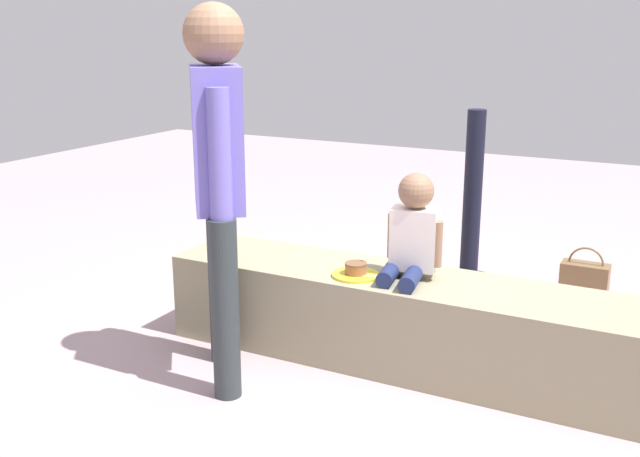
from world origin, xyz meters
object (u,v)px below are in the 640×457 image
object	(u,v)px
child_seated	(412,233)
adult_standing	(218,163)
party_cup_red	(632,339)
cake_plate	(356,272)
handbag_black_leather	(431,305)
cake_box_white	(314,287)
handbag_brown_canvas	(584,283)
gift_bag	(410,265)
water_bottle_far_side	(572,341)
water_bottle_near_gift	(591,331)

from	to	relation	value
child_seated	adult_standing	world-z (taller)	adult_standing
party_cup_red	cake_plate	bearing A→B (deg)	-146.86
adult_standing	handbag_black_leather	xyz separation A→B (m)	(0.62, 1.03, -0.89)
cake_box_white	handbag_brown_canvas	xyz separation A→B (m)	(1.39, 0.65, 0.05)
child_seated	handbag_brown_canvas	world-z (taller)	child_seated
gift_bag	handbag_brown_canvas	bearing A→B (deg)	16.03
child_seated	handbag_black_leather	distance (m)	0.75
water_bottle_far_side	cake_box_white	size ratio (longest dim) A/B	0.71
party_cup_red	handbag_black_leather	bearing A→B (deg)	-172.32
cake_plate	water_bottle_near_gift	distance (m)	1.21
gift_bag	handbag_black_leather	bearing A→B (deg)	-55.15
child_seated	water_bottle_near_gift	size ratio (longest dim) A/B	2.12
gift_bag	cake_box_white	bearing A→B (deg)	-139.44
water_bottle_near_gift	cake_box_white	bearing A→B (deg)	179.96
adult_standing	water_bottle_far_side	xyz separation A→B (m)	(1.36, 0.92, -0.90)
gift_bag	water_bottle_near_gift	bearing A→B (deg)	-19.13
adult_standing	handbag_black_leather	size ratio (longest dim) A/B	5.43
child_seated	adult_standing	xyz separation A→B (m)	(-0.69, -0.51, 0.35)
water_bottle_near_gift	adult_standing	bearing A→B (deg)	-143.71
party_cup_red	handbag_brown_canvas	world-z (taller)	handbag_brown_canvas
child_seated	handbag_brown_canvas	size ratio (longest dim) A/B	1.43
cake_plate	handbag_brown_canvas	distance (m)	1.57
cake_box_white	handbag_brown_canvas	size ratio (longest dim) A/B	0.83
handbag_black_leather	water_bottle_near_gift	bearing A→B (deg)	1.30
cake_plate	water_bottle_near_gift	world-z (taller)	cake_plate
adult_standing	water_bottle_near_gift	xyz separation A→B (m)	(1.43, 1.05, -0.88)
gift_bag	water_bottle_far_side	size ratio (longest dim) A/B	1.92
water_bottle_far_side	cake_box_white	distance (m)	1.47
cake_box_white	handbag_black_leather	world-z (taller)	handbag_black_leather
cake_box_white	handbag_black_leather	bearing A→B (deg)	-1.57
adult_standing	handbag_brown_canvas	size ratio (longest dim) A/B	4.83
gift_bag	handbag_black_leather	size ratio (longest dim) A/B	1.26
child_seated	water_bottle_near_gift	bearing A→B (deg)	35.85
child_seated	party_cup_red	distance (m)	1.27
cake_plate	gift_bag	xyz separation A→B (m)	(-0.12, 1.02, -0.28)
cake_plate	handbag_black_leather	size ratio (longest dim) A/B	0.75
water_bottle_near_gift	water_bottle_far_side	size ratio (longest dim) A/B	1.15
cake_plate	cake_box_white	world-z (taller)	cake_plate
cake_box_white	handbag_black_leather	size ratio (longest dim) A/B	0.93
child_seated	handbag_black_leather	world-z (taller)	child_seated
child_seated	water_bottle_near_gift	distance (m)	1.06
handbag_brown_canvas	adult_standing	bearing A→B (deg)	-127.22
child_seated	adult_standing	size ratio (longest dim) A/B	0.30
handbag_black_leather	handbag_brown_canvas	bearing A→B (deg)	44.74
adult_standing	handbag_black_leather	distance (m)	1.49
handbag_black_leather	cake_plate	bearing A→B (deg)	-104.54
child_seated	handbag_brown_canvas	xyz separation A→B (m)	(0.60, 1.19, -0.51)
adult_standing	water_bottle_near_gift	world-z (taller)	adult_standing
cake_plate	party_cup_red	bearing A→B (deg)	33.14
cake_box_white	handbag_black_leather	xyz separation A→B (m)	(0.72, -0.02, 0.03)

